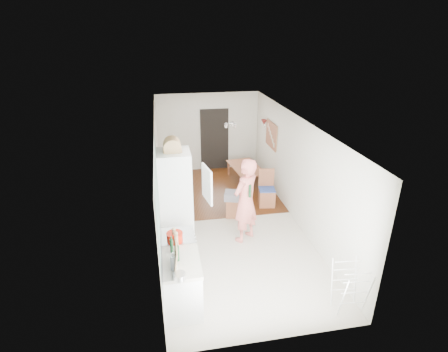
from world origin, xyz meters
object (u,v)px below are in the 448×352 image
object	(u,v)px
person	(246,194)
stool	(233,207)
dining_table	(246,176)
dining_chair	(267,189)
drying_rack	(349,288)

from	to	relation	value
person	stool	size ratio (longest dim) A/B	4.84
person	stool	distance (m)	1.37
dining_table	dining_chair	bearing A→B (deg)	178.88
dining_table	drying_rack	distance (m)	5.36
dining_table	dining_chair	size ratio (longest dim) A/B	1.26
person	drying_rack	world-z (taller)	person
person	drying_rack	xyz separation A→B (m)	(1.18, -2.35, -0.68)
dining_chair	stool	world-z (taller)	dining_chair
dining_table	stool	xyz separation A→B (m)	(-0.81, -1.93, 0.02)
person	dining_table	distance (m)	3.21
person	dining_chair	bearing A→B (deg)	-161.86
dining_table	stool	bearing A→B (deg)	150.33
stool	dining_chair	bearing A→B (deg)	21.40
person	stool	world-z (taller)	person
dining_chair	stool	distance (m)	1.07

